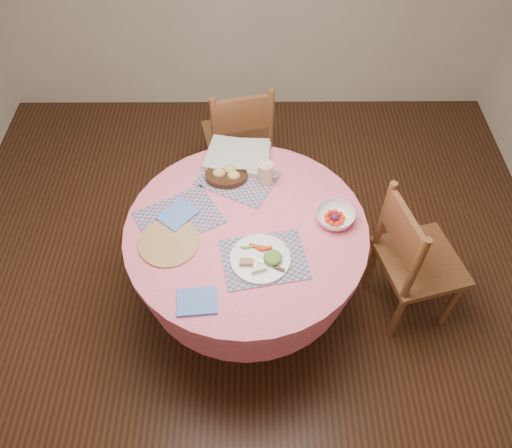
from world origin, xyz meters
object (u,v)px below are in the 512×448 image
(chair_back, at_px, (239,138))
(bread_bowl, at_px, (227,175))
(chair_right, at_px, (413,259))
(fruit_bowl, at_px, (335,217))
(latte_mug, at_px, (266,173))
(dining_table, at_px, (247,250))
(dinner_plate, at_px, (262,258))
(wicker_trivet, at_px, (169,243))

(chair_back, relative_size, bread_bowl, 4.08)
(chair_right, bearing_deg, bread_bowl, 55.52)
(chair_right, height_order, fruit_bowl, chair_right)
(chair_right, relative_size, latte_mug, 7.53)
(dining_table, height_order, fruit_bowl, fruit_bowl)
(chair_back, xyz_separation_m, dinner_plate, (0.13, -1.18, 0.28))
(dining_table, bearing_deg, chair_back, 93.29)
(chair_back, xyz_separation_m, bread_bowl, (-0.05, -0.63, 0.29))
(wicker_trivet, xyz_separation_m, latte_mug, (0.49, 0.41, 0.06))
(dining_table, height_order, latte_mug, latte_mug)
(chair_back, xyz_separation_m, latte_mug, (0.16, -0.65, 0.33))
(chair_right, height_order, dinner_plate, chair_right)
(fruit_bowl, bearing_deg, chair_right, -8.09)
(latte_mug, bearing_deg, chair_back, 104.00)
(dining_table, distance_m, wicker_trivet, 0.44)
(wicker_trivet, bearing_deg, latte_mug, 40.45)
(dinner_plate, height_order, bread_bowl, bread_bowl)
(chair_back, distance_m, dinner_plate, 1.22)
(dining_table, xyz_separation_m, chair_back, (-0.06, 0.97, -0.07))
(dinner_plate, bearing_deg, chair_back, 96.39)
(chair_right, distance_m, bread_bowl, 1.11)
(wicker_trivet, distance_m, bread_bowl, 0.52)
(chair_back, bearing_deg, fruit_bowl, 105.57)
(chair_back, bearing_deg, dining_table, 80.29)
(dining_table, xyz_separation_m, wicker_trivet, (-0.38, -0.10, 0.20))
(dinner_plate, height_order, fruit_bowl, fruit_bowl)
(dining_table, xyz_separation_m, dinner_plate, (0.08, -0.20, 0.22))
(chair_right, xyz_separation_m, wicker_trivet, (-1.28, -0.08, 0.26))
(dining_table, bearing_deg, fruit_bowl, 5.66)
(fruit_bowl, bearing_deg, dinner_plate, -146.40)
(bread_bowl, distance_m, fruit_bowl, 0.63)
(fruit_bowl, bearing_deg, wicker_trivet, -170.38)
(dinner_plate, xyz_separation_m, bread_bowl, (-0.18, 0.55, 0.01))
(bread_bowl, bearing_deg, chair_right, -19.73)
(chair_right, bearing_deg, latte_mug, 52.22)
(chair_back, bearing_deg, dinner_plate, 83.39)
(bread_bowl, height_order, latte_mug, latte_mug)
(dinner_plate, relative_size, fruit_bowl, 1.22)
(dinner_plate, relative_size, bread_bowl, 1.26)
(latte_mug, bearing_deg, bread_bowl, 173.61)
(latte_mug, bearing_deg, chair_right, -23.03)
(wicker_trivet, bearing_deg, bread_bowl, 58.22)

